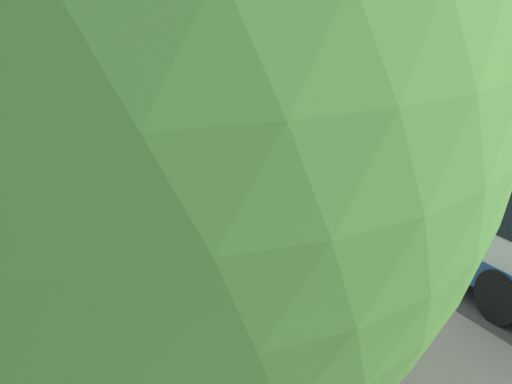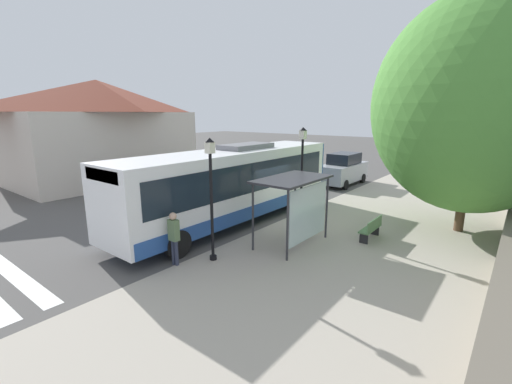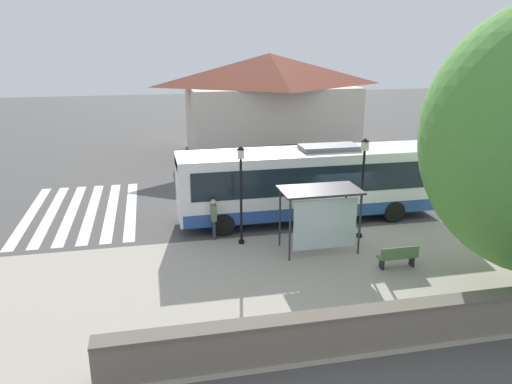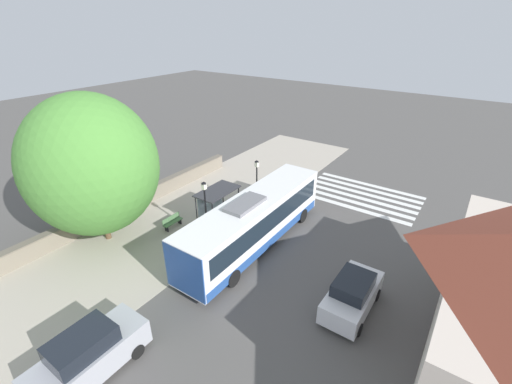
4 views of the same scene
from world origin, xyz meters
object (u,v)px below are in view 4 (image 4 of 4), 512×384
object	(u,v)px
pedestrian	(272,196)
street_lamp_far	(257,182)
parked_car_behind_bus	(88,356)
bench	(172,222)
bus	(254,220)
shade_tree	(92,165)
parked_car_far_lane	(352,294)
street_lamp_near	(206,207)
bus_shelter	(216,195)

from	to	relation	value
pedestrian	street_lamp_far	distance (m)	1.86
pedestrian	parked_car_behind_bus	distance (m)	15.81
bench	bus	bearing A→B (deg)	15.03
pedestrian	bus	bearing A→B (deg)	-71.04
shade_tree	parked_car_far_lane	bearing A→B (deg)	11.53
parked_car_far_lane	pedestrian	bearing A→B (deg)	143.52
bus	bench	size ratio (longest dim) A/B	8.02
street_lamp_near	shade_tree	xyz separation A→B (m)	(-5.65, -3.48, 2.64)
shade_tree	parked_car_far_lane	xyz separation A→B (m)	(15.41, 3.14, -4.24)
street_lamp_far	parked_car_behind_bus	world-z (taller)	street_lamp_far
bench	street_lamp_far	world-z (taller)	street_lamp_far
bus_shelter	bench	xyz separation A→B (m)	(-2.06, -2.31, -1.66)
street_lamp_near	parked_car_far_lane	bearing A→B (deg)	-1.97
bus	bench	bearing A→B (deg)	-164.97
pedestrian	parked_car_far_lane	bearing A→B (deg)	-36.48
parked_car_behind_bus	street_lamp_far	bearing A→B (deg)	97.74
shade_tree	parked_car_far_lane	distance (m)	16.29
bus	pedestrian	size ratio (longest dim) A/B	6.75
bus	shade_tree	xyz separation A→B (m)	(-8.33, -4.88, 3.38)
pedestrian	parked_car_far_lane	xyz separation A→B (m)	(8.69, -6.43, -0.11)
bus	parked_car_behind_bus	xyz separation A→B (m)	(-0.30, -11.07, -0.77)
pedestrian	bench	world-z (taller)	pedestrian
bench	shade_tree	world-z (taller)	shade_tree
street_lamp_near	parked_car_behind_bus	bearing A→B (deg)	-76.16
street_lamp_far	bus_shelter	bearing A→B (deg)	-116.42
street_lamp_near	parked_car_far_lane	xyz separation A→B (m)	(9.76, -0.34, -1.60)
bus	street_lamp_near	bearing A→B (deg)	-152.37
bus_shelter	parked_car_far_lane	xyz separation A→B (m)	(10.82, -2.50, -1.18)
bus	street_lamp_far	world-z (taller)	street_lamp_far
street_lamp_far	parked_car_far_lane	bearing A→B (deg)	-29.85
street_lamp_far	street_lamp_near	bearing A→B (deg)	-94.32
bus	parked_car_far_lane	size ratio (longest dim) A/B	2.94
bus	street_lamp_far	xyz separation A→B (m)	(-2.30, 3.65, 0.63)
parked_car_far_lane	bus_shelter	bearing A→B (deg)	167.01
pedestrian	parked_car_far_lane	world-z (taller)	parked_car_far_lane
bus	street_lamp_near	world-z (taller)	street_lamp_near
pedestrian	bench	size ratio (longest dim) A/B	1.19
bench	parked_car_far_lane	world-z (taller)	parked_car_far_lane
street_lamp_near	parked_car_behind_bus	world-z (taller)	street_lamp_near
bench	parked_car_behind_bus	world-z (taller)	parked_car_behind_bus
bench	street_lamp_near	xyz separation A→B (m)	(3.12, 0.15, 2.08)
bus_shelter	parked_car_behind_bus	world-z (taller)	bus_shelter
street_lamp_near	shade_tree	size ratio (longest dim) A/B	0.45
bench	street_lamp_far	distance (m)	6.57
bus	pedestrian	distance (m)	5.01
bus_shelter	parked_car_far_lane	world-z (taller)	bus_shelter
shade_tree	parked_car_behind_bus	xyz separation A→B (m)	(8.03, -6.19, -4.15)
street_lamp_near	street_lamp_far	size ratio (longest dim) A/B	1.04
bench	parked_car_far_lane	distance (m)	12.89
bus_shelter	street_lamp_near	distance (m)	2.44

